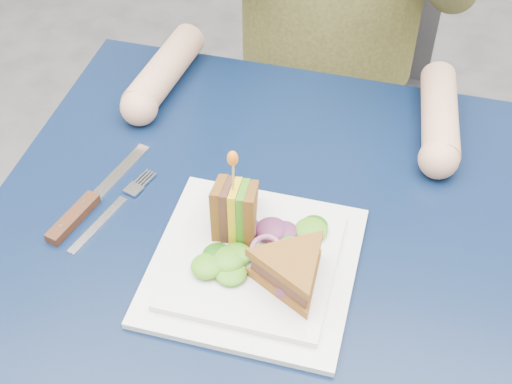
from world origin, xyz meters
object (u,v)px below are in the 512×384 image
(sandwich_flat, at_px, (292,270))
(sandwich_upright, at_px, (234,210))
(chair, at_px, (331,64))
(table, at_px, (253,266))
(fork, at_px, (111,212))
(knife, at_px, (82,209))
(plate, at_px, (254,264))

(sandwich_flat, height_order, sandwich_upright, sandwich_upright)
(chair, bearing_deg, sandwich_flat, -84.46)
(table, bearing_deg, chair, 90.00)
(sandwich_flat, height_order, fork, sandwich_flat)
(sandwich_flat, relative_size, fork, 0.90)
(sandwich_flat, relative_size, knife, 0.72)
(plate, relative_size, sandwich_flat, 1.64)
(knife, bearing_deg, sandwich_upright, 2.57)
(chair, xyz_separation_m, fork, (-0.20, -0.69, 0.19))
(chair, relative_size, plate, 3.58)
(fork, bearing_deg, plate, -11.14)
(plate, xyz_separation_m, knife, (-0.26, 0.04, -0.00))
(sandwich_upright, bearing_deg, chair, 88.34)
(table, distance_m, sandwich_flat, 0.17)
(table, distance_m, chair, 0.67)
(table, relative_size, plate, 2.88)
(knife, bearing_deg, sandwich_flat, -10.93)
(sandwich_flat, bearing_deg, chair, 95.54)
(chair, bearing_deg, table, -90.00)
(sandwich_upright, bearing_deg, sandwich_flat, -37.01)
(plate, bearing_deg, fork, 168.86)
(plate, bearing_deg, table, 105.89)
(plate, xyz_separation_m, sandwich_upright, (-0.04, 0.04, 0.05))
(chair, distance_m, sandwich_flat, 0.79)
(plate, height_order, sandwich_upright, sandwich_upright)
(sandwich_upright, height_order, knife, sandwich_upright)
(table, bearing_deg, sandwich_upright, -136.92)
(table, height_order, knife, knife)
(sandwich_flat, xyz_separation_m, knife, (-0.31, 0.06, -0.04))
(sandwich_flat, bearing_deg, sandwich_upright, 142.99)
(table, distance_m, sandwich_upright, 0.14)
(table, relative_size, fork, 4.26)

